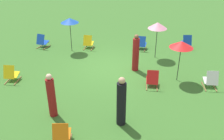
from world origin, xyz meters
name	(u,v)px	position (x,y,z in m)	size (l,w,h in m)	color
ground_plane	(114,68)	(0.00, 0.00, 0.00)	(40.00, 40.00, 0.00)	#386B28
deckchair_1	(42,42)	(4.26, -2.35, 0.37)	(0.68, 0.87, 0.83)	olive
deckchair_2	(152,79)	(-1.74, 1.71, 0.37)	(0.51, 0.78, 0.83)	olive
deckchair_3	(186,42)	(-4.02, -2.74, 0.37)	(0.50, 0.78, 0.83)	olive
deckchair_5	(62,135)	(1.27, 5.29, 0.37)	(0.54, 0.80, 0.83)	olive
deckchair_6	(88,43)	(1.58, -2.36, 0.37)	(0.55, 0.81, 0.83)	olive
deckchair_7	(141,44)	(-1.45, -2.38, 0.37)	(0.63, 0.85, 0.83)	olive
deckchair_8	(211,80)	(-4.19, 1.61, 0.37)	(0.48, 0.76, 0.83)	olive
deckchair_10	(11,74)	(4.41, 1.62, 0.37)	(0.50, 0.77, 0.83)	olive
umbrella_0	(181,44)	(-2.91, 1.02, 1.71)	(1.01, 1.01, 1.85)	black
umbrella_1	(70,20)	(2.48, -1.99, 1.75)	(0.96, 0.96, 1.89)	black
umbrella_2	(158,26)	(-2.14, -1.38, 1.76)	(0.97, 0.97, 1.92)	black
person_0	(121,103)	(-0.50, 4.19, 0.85)	(0.44, 0.44, 1.80)	black
person_1	(136,54)	(-1.05, 0.15, 0.85)	(0.38, 0.38, 1.80)	maroon
person_2	(51,96)	(1.94, 3.87, 0.80)	(0.39, 0.39, 1.67)	maroon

